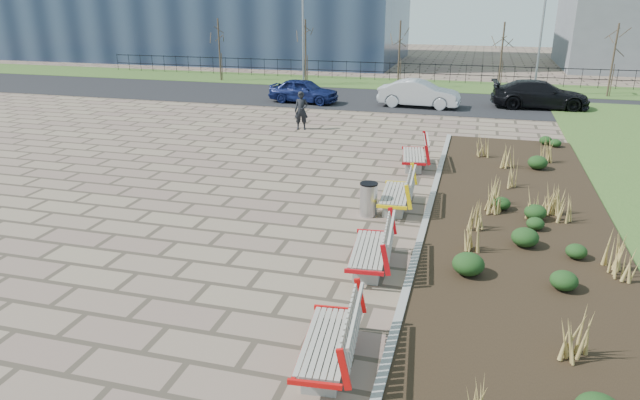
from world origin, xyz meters
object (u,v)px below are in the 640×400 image
(bench_a, at_px, (327,338))
(car_blue, at_px, (304,91))
(pedestrian, at_px, (301,111))
(bench_b, at_px, (370,247))
(bench_c, at_px, (396,191))
(litter_bin, at_px, (369,200))
(bench_d, at_px, (414,153))
(lamp_east, at_px, (540,41))
(car_black, at_px, (540,94))
(lamp_west, at_px, (303,36))
(car_silver, at_px, (419,94))

(bench_a, distance_m, car_blue, 23.16)
(pedestrian, xyz_separation_m, car_blue, (-1.78, 6.14, -0.16))
(bench_b, height_order, bench_c, same)
(bench_a, distance_m, litter_bin, 6.62)
(bench_d, relative_size, lamp_east, 0.35)
(bench_a, relative_size, bench_d, 1.00)
(bench_d, height_order, litter_bin, bench_d)
(car_black, bearing_deg, pedestrian, 123.61)
(pedestrian, xyz_separation_m, lamp_west, (-3.63, 12.11, 2.22))
(car_silver, height_order, lamp_west, lamp_west)
(bench_d, bearing_deg, bench_b, -97.74)
(lamp_west, bearing_deg, bench_b, -69.81)
(litter_bin, xyz_separation_m, pedestrian, (-4.75, 9.30, 0.38))
(bench_a, distance_m, bench_c, 7.27)
(car_black, relative_size, lamp_east, 0.80)
(bench_b, xyz_separation_m, bench_d, (0.00, 7.85, 0.00))
(lamp_west, bearing_deg, pedestrian, -73.30)
(bench_d, height_order, lamp_west, lamp_west)
(bench_a, xyz_separation_m, car_blue, (-7.15, 22.03, 0.15))
(litter_bin, bearing_deg, lamp_east, 75.31)
(bench_c, distance_m, litter_bin, 0.92)
(car_black, relative_size, lamp_west, 0.80)
(car_blue, bearing_deg, car_silver, -80.39)
(litter_bin, xyz_separation_m, lamp_east, (5.61, 21.41, 2.60))
(pedestrian, distance_m, car_blue, 6.40)
(bench_d, xyz_separation_m, car_black, (4.94, 12.40, 0.22))
(lamp_east, bearing_deg, bench_c, -103.56)
(pedestrian, bearing_deg, lamp_west, 95.97)
(bench_a, distance_m, lamp_east, 28.55)
(car_blue, bearing_deg, bench_d, -140.36)
(bench_c, distance_m, car_silver, 15.20)
(litter_bin, xyz_separation_m, car_silver, (-0.43, 15.85, 0.26))
(bench_d, distance_m, lamp_west, 19.08)
(car_silver, xyz_separation_m, lamp_west, (-7.96, 5.56, 2.34))
(car_blue, xyz_separation_m, lamp_east, (12.15, 5.97, 2.39))
(bench_a, bearing_deg, car_black, 72.77)
(bench_a, bearing_deg, pedestrian, 103.17)
(bench_b, bearing_deg, lamp_east, 73.47)
(lamp_west, bearing_deg, lamp_east, 0.00)
(litter_bin, bearing_deg, car_black, 72.09)
(bench_a, relative_size, bench_c, 1.00)
(bench_a, bearing_deg, lamp_west, 102.33)
(bench_a, distance_m, car_black, 24.27)
(bench_a, bearing_deg, bench_c, 84.51)
(litter_bin, height_order, lamp_east, lamp_east)
(bench_b, distance_m, car_blue, 19.84)
(bench_b, distance_m, lamp_east, 25.11)
(litter_bin, relative_size, lamp_east, 0.15)
(bench_d, bearing_deg, bench_a, -97.74)
(bench_b, distance_m, car_black, 20.84)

